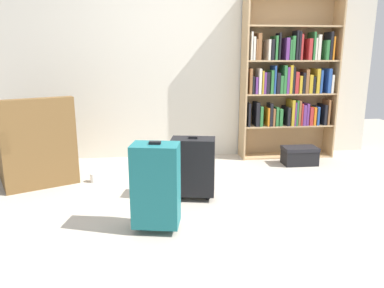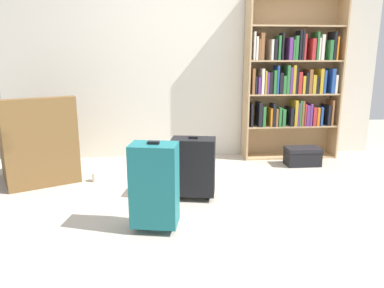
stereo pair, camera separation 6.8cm
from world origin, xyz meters
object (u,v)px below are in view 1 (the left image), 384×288
bookshelf (289,80)px  mug (94,178)px  suitcase_teal (156,185)px  storage_box (300,155)px  suitcase_black (193,166)px  armchair (37,152)px

bookshelf → mug: bookshelf is taller
bookshelf → suitcase_teal: bearing=-131.6°
bookshelf → storage_box: bearing=-84.2°
suitcase_teal → suitcase_black: suitcase_teal is taller
bookshelf → armchair: bearing=-167.5°
storage_box → armchair: bearing=-175.2°
bookshelf → storage_box: (0.04, -0.41, -0.88)m
bookshelf → storage_box: 0.97m
suitcase_black → armchair: bearing=156.5°
bookshelf → mug: 2.65m
storage_box → suitcase_teal: size_ratio=0.59×
bookshelf → suitcase_teal: bookshelf is taller
storage_box → bookshelf: bearing=95.8°
storage_box → suitcase_black: size_ratio=0.69×
storage_box → suitcase_black: 1.71m
mug → suitcase_teal: suitcase_teal is taller
mug → suitcase_teal: size_ratio=0.17×
armchair → mug: size_ratio=7.77×
suitcase_teal → suitcase_black: 0.70m
mug → storage_box: bearing=8.7°
bookshelf → armchair: size_ratio=2.18×
armchair → storage_box: 3.01m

